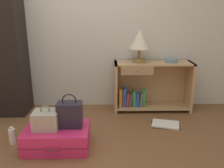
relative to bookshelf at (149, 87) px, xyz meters
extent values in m
plane|color=brown|center=(-0.93, -1.27, -0.36)|extent=(9.00, 9.00, 0.00)
cube|color=beige|center=(-0.93, 0.23, 0.94)|extent=(6.40, 0.10, 2.60)
cube|color=tan|center=(-0.49, -0.02, 0.01)|extent=(0.04, 0.34, 0.73)
cube|color=tan|center=(0.60, -0.02, 0.01)|extent=(0.04, 0.34, 0.73)
cube|color=tan|center=(0.06, -0.02, 0.36)|extent=(1.13, 0.34, 0.02)
cube|color=tan|center=(0.06, -0.02, -0.30)|extent=(1.05, 0.34, 0.02)
cube|color=tan|center=(0.06, 0.15, 0.01)|extent=(1.05, 0.01, 0.71)
cube|color=#A68259|center=(-0.20, -0.18, 0.29)|extent=(0.45, 0.02, 0.12)
sphere|color=#9E844C|center=(-0.20, -0.20, 0.29)|extent=(0.02, 0.02, 0.02)
cube|color=orange|center=(-0.42, -0.05, -0.16)|extent=(0.05, 0.12, 0.27)
cube|color=#2D51B2|center=(-0.36, -0.05, -0.15)|extent=(0.06, 0.11, 0.29)
cube|color=red|center=(-0.31, -0.05, -0.18)|extent=(0.04, 0.13, 0.22)
cube|color=#4C474C|center=(-0.27, -0.05, -0.20)|extent=(0.06, 0.10, 0.19)
cube|color=green|center=(-0.22, -0.05, -0.17)|extent=(0.04, 0.13, 0.24)
cube|color=#2D51B2|center=(-0.17, -0.05, -0.19)|extent=(0.05, 0.11, 0.20)
cube|color=#726659|center=(-0.12, -0.05, -0.19)|extent=(0.04, 0.12, 0.21)
cube|color=green|center=(-0.08, -0.05, -0.16)|extent=(0.04, 0.08, 0.26)
cylinder|color=olive|center=(-0.16, -0.01, 0.40)|extent=(0.17, 0.17, 0.05)
cylinder|color=olive|center=(-0.16, -0.01, 0.49)|extent=(0.04, 0.04, 0.15)
cone|color=beige|center=(-0.16, -0.01, 0.70)|extent=(0.29, 0.29, 0.27)
cylinder|color=slate|center=(0.31, -0.02, 0.40)|extent=(0.18, 0.18, 0.06)
cube|color=#DB2860|center=(-1.16, -1.07, -0.24)|extent=(0.69, 0.47, 0.23)
cube|color=maroon|center=(-1.16, -1.07, -0.24)|extent=(0.70, 0.47, 0.01)
cube|color=maroon|center=(-1.16, -1.31, -0.24)|extent=(0.14, 0.02, 0.03)
cube|color=#A89E8E|center=(-1.27, -1.08, -0.02)|extent=(0.27, 0.22, 0.20)
torus|color=slate|center=(-1.27, -1.08, 0.09)|extent=(0.11, 0.02, 0.11)
cube|color=tan|center=(-1.34, -1.20, 0.01)|extent=(0.02, 0.01, 0.02)
cube|color=tan|center=(-1.19, -1.20, 0.01)|extent=(0.02, 0.01, 0.02)
cube|color=#231E2D|center=(-1.02, -1.03, 0.02)|extent=(0.26, 0.17, 0.27)
torus|color=#231E2D|center=(-1.02, -1.03, 0.17)|extent=(0.16, 0.01, 0.16)
cylinder|color=white|center=(-1.69, -0.99, -0.27)|extent=(0.07, 0.07, 0.18)
cylinder|color=silver|center=(-1.69, -0.99, -0.16)|extent=(0.04, 0.04, 0.02)
cube|color=white|center=(0.15, -0.55, -0.35)|extent=(0.40, 0.32, 0.02)
cube|color=black|center=(0.15, -0.55, -0.35)|extent=(0.40, 0.31, 0.01)
camera|label=1|loc=(-0.61, -3.49, 1.11)|focal=39.59mm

